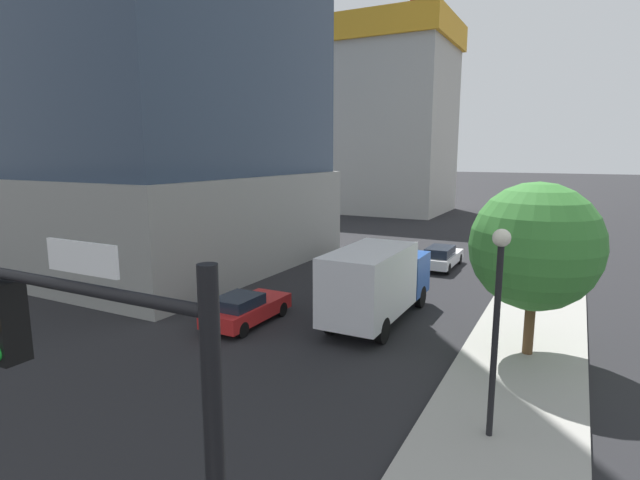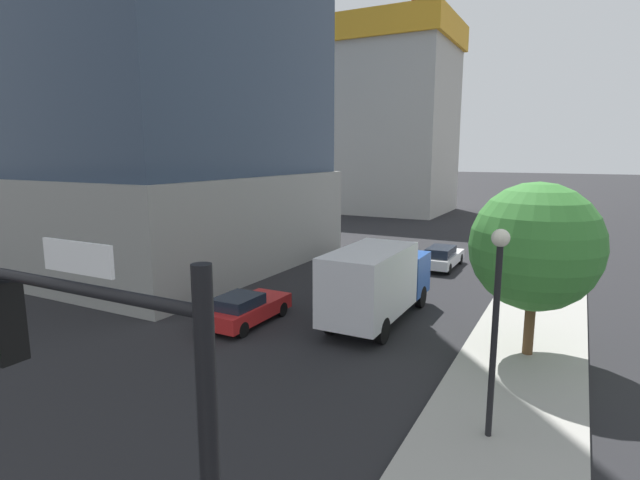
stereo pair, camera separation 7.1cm
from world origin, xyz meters
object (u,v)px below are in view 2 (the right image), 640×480
(construction_building, at_px, (387,109))
(street_lamp, at_px, (497,302))
(car_gray, at_px, (365,254))
(car_white, at_px, (442,257))
(traffic_light_pole, at_px, (104,415))
(box_truck, at_px, (377,281))
(street_tree, at_px, (535,247))
(car_red, at_px, (246,309))

(construction_building, relative_size, street_lamp, 5.44)
(car_gray, height_order, car_white, car_white)
(construction_building, xyz_separation_m, traffic_light_pole, (17.53, -56.45, -8.34))
(traffic_light_pole, xyz_separation_m, car_white, (-2.94, 27.65, -3.66))
(street_lamp, distance_m, box_truck, 9.43)
(street_lamp, bearing_deg, construction_building, 113.29)
(construction_building, bearing_deg, traffic_light_pole, -72.75)
(car_white, bearing_deg, car_gray, -166.44)
(car_white, xyz_separation_m, box_truck, (-0.00, -11.58, 1.13))
(car_gray, xyz_separation_m, box_truck, (4.89, -10.40, 1.19))
(construction_building, relative_size, street_tree, 4.72)
(street_lamp, height_order, car_red, street_lamp)
(street_lamp, relative_size, car_gray, 1.25)
(construction_building, distance_m, street_lamp, 52.53)
(construction_building, xyz_separation_m, car_gray, (9.70, -29.98, -12.06))
(traffic_light_pole, distance_m, car_gray, 27.85)
(traffic_light_pole, height_order, car_red, traffic_light_pole)
(traffic_light_pole, relative_size, box_truck, 0.82)
(car_red, bearing_deg, street_lamp, -21.66)
(car_red, height_order, car_white, car_white)
(traffic_light_pole, bearing_deg, construction_building, 107.25)
(car_gray, relative_size, box_truck, 0.57)
(car_white, bearing_deg, street_tree, -63.61)
(car_gray, bearing_deg, traffic_light_pole, -73.52)
(street_tree, distance_m, car_gray, 16.29)
(traffic_light_pole, bearing_deg, car_red, 120.69)
(street_lamp, relative_size, car_white, 1.14)
(car_gray, distance_m, car_white, 5.03)
(traffic_light_pole, distance_m, car_white, 28.04)
(car_red, bearing_deg, street_tree, 9.54)
(car_red, distance_m, box_truck, 5.79)
(car_gray, bearing_deg, street_tree, -45.70)
(car_white, bearing_deg, traffic_light_pole, -83.92)
(traffic_light_pole, xyz_separation_m, car_red, (-7.83, 13.19, -3.71))
(box_truck, bearing_deg, car_red, -149.57)
(car_gray, relative_size, car_white, 0.91)
(car_gray, height_order, car_red, car_red)
(box_truck, bearing_deg, traffic_light_pole, -79.62)
(car_white, bearing_deg, construction_building, 116.86)
(traffic_light_pole, relative_size, car_white, 1.31)
(street_lamp, xyz_separation_m, box_truck, (-5.88, 7.15, -1.83))
(box_truck, bearing_deg, car_white, 90.00)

